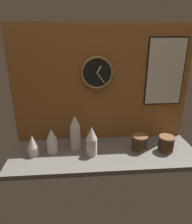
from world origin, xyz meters
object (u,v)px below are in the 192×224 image
object	(u,v)px
cup_stack_far_left	(33,146)
wall_clock	(97,73)
cup_stack_left	(52,141)
cup_stack_center	(92,141)
menu_board	(165,72)
cup_stack_center_left	(75,132)
bowl_stack_far_right	(166,143)
bowl_stack_right	(139,142)

from	to	relation	value
cup_stack_far_left	wall_clock	world-z (taller)	wall_clock
cup_stack_left	cup_stack_center	xyz separation A→B (cm)	(33.42, -6.51, 1.86)
wall_clock	menu_board	bearing A→B (deg)	0.83
cup_stack_far_left	cup_stack_center_left	bearing A→B (deg)	14.01
cup_stack_center	bowl_stack_far_right	distance (cm)	64.84
bowl_stack_far_right	cup_stack_left	bearing A→B (deg)	176.72
cup_stack_center	cup_stack_left	bearing A→B (deg)	168.97
cup_stack_left	cup_stack_far_left	bearing A→B (deg)	-167.32
bowl_stack_far_right	menu_board	xyz separation A→B (cm)	(3.73, 27.77, 56.43)
cup_stack_left	cup_stack_center_left	size ratio (longest dim) A/B	0.70
cup_stack_center	menu_board	bearing A→B (deg)	22.76
cup_stack_center_left	bowl_stack_far_right	size ratio (longest dim) A/B	2.24
wall_clock	cup_stack_far_left	bearing A→B (deg)	-156.05
cup_stack_center_left	bowl_stack_right	world-z (taller)	cup_stack_center_left
bowl_stack_right	bowl_stack_far_right	bearing A→B (deg)	-8.10
menu_board	wall_clock	bearing A→B (deg)	-179.17
cup_stack_far_left	cup_stack_center	size ratio (longest dim) A/B	0.71
bowl_stack_right	menu_board	distance (cm)	66.95
cup_stack_left	wall_clock	xyz separation A→B (cm)	(40.28, 21.26, 53.15)
bowl_stack_right	wall_clock	size ratio (longest dim) A/B	0.49
bowl_stack_right	menu_board	size ratio (longest dim) A/B	0.23
cup_stack_left	bowl_stack_right	size ratio (longest dim) A/B	1.57
cup_stack_center_left	wall_clock	bearing A→B (deg)	37.92
bowl_stack_right	wall_clock	bearing A→B (deg)	146.02
cup_stack_left	wall_clock	world-z (taller)	wall_clock
cup_stack_left	wall_clock	size ratio (longest dim) A/B	0.77
menu_board	bowl_stack_far_right	bearing A→B (deg)	-97.64
cup_stack_far_left	bowl_stack_right	xyz separation A→B (cm)	(90.72, 1.05, -1.80)
cup_stack_far_left	bowl_stack_right	world-z (taller)	cup_stack_far_left
cup_stack_left	bowl_stack_right	xyz separation A→B (cm)	(75.38, -2.40, -3.67)
cup_stack_center	bowl_stack_far_right	world-z (taller)	cup_stack_center
cup_stack_left	bowl_stack_far_right	size ratio (longest dim) A/B	1.57
cup_stack_center	wall_clock	bearing A→B (deg)	76.13
cup_stack_left	cup_stack_center_left	world-z (taller)	cup_stack_center_left
bowl_stack_far_right	wall_clock	size ratio (longest dim) A/B	0.49
cup_stack_far_left	cup_stack_left	world-z (taller)	cup_stack_left
bowl_stack_right	wall_clock	distance (cm)	70.85
cup_stack_far_left	menu_board	world-z (taller)	menu_board
cup_stack_far_left	bowl_stack_far_right	xyz separation A→B (cm)	(113.36, -2.18, -1.80)
wall_clock	bowl_stack_far_right	bearing A→B (deg)	-24.96
cup_stack_center	bowl_stack_right	size ratio (longest dim) A/B	1.84
cup_stack_center_left	bowl_stack_right	xyz separation A→B (cm)	(55.55, -7.73, -8.33)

